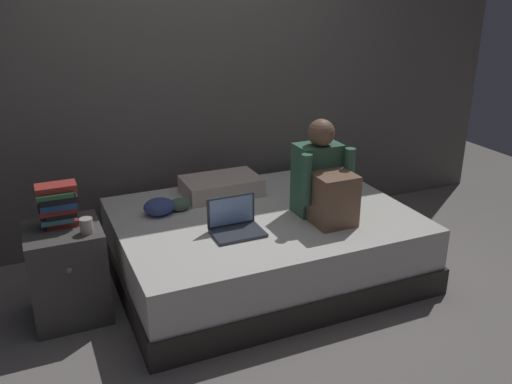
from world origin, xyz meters
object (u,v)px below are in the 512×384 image
nightstand (68,273)px  laptop (235,224)px  bed (263,244)px  book_stack (58,205)px  clothes_pile (164,206)px  pillow (221,186)px  mug (86,226)px  person_sitting (324,181)px

nightstand → laptop: (1.02, -0.20, 0.22)m
bed → book_stack: size_ratio=7.77×
book_stack → clothes_pile: bearing=17.2°
laptop → book_stack: bearing=166.0°
pillow → nightstand: bearing=-159.2°
bed → pillow: pillow is taller
book_stack → clothes_pile: size_ratio=0.79×
nightstand → clothes_pile: 0.77m
book_stack → mug: (0.13, -0.17, -0.09)m
clothes_pile → pillow: bearing=20.6°
person_sitting → clothes_pile: bearing=153.8°
person_sitting → pillow: size_ratio=1.17×
nightstand → bed: bearing=-0.3°
nightstand → book_stack: book_stack is taller
person_sitting → pillow: (-0.48, 0.65, -0.19)m
book_stack → mug: bearing=-52.6°
mug → person_sitting: bearing=-3.4°
pillow → mug: 1.18m
clothes_pile → mug: bearing=-145.4°
bed → pillow: size_ratio=3.57×
pillow → mug: (-1.03, -0.56, 0.11)m
person_sitting → book_stack: size_ratio=2.54×
book_stack → person_sitting: bearing=-9.0°
nightstand → mug: size_ratio=6.55×
book_stack → clothes_pile: (0.69, 0.21, -0.21)m
bed → nightstand: 1.30m
bed → person_sitting: bearing=-30.2°
nightstand → person_sitting: 1.71m
nightstand → person_sitting: (1.65, -0.21, 0.42)m
nightstand → book_stack: 0.43m
book_stack → mug: size_ratio=2.86×
pillow → clothes_pile: (-0.48, -0.18, -0.01)m
nightstand → clothes_pile: (0.68, 0.26, 0.22)m
mug → book_stack: bearing=127.4°
bed → clothes_pile: size_ratio=6.13×
laptop → clothes_pile: 0.57m
nightstand → person_sitting: person_sitting is taller
laptop → mug: bearing=174.6°
nightstand → person_sitting: bearing=-7.2°
bed → laptop: bearing=-145.5°
laptop → pillow: laptop is taller
mug → pillow: bearing=28.6°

